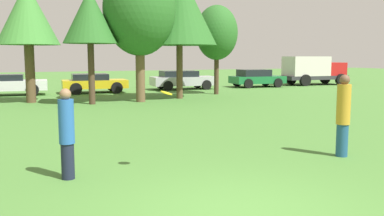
# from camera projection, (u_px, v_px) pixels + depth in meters

# --- Properties ---
(ground_plane) EXTENTS (120.00, 120.00, 0.00)m
(ground_plane) POSITION_uv_depth(u_px,v_px,m) (237.00, 213.00, 6.17)
(ground_plane) COLOR #477A33
(person_thrower) EXTENTS (0.29, 0.29, 1.71)m
(person_thrower) POSITION_uv_depth(u_px,v_px,m) (67.00, 133.00, 7.80)
(person_thrower) COLOR #191E33
(person_thrower) RESTS_ON ground
(person_catcher) EXTENTS (0.31, 0.31, 1.88)m
(person_catcher) POSITION_uv_depth(u_px,v_px,m) (343.00, 115.00, 9.58)
(person_catcher) COLOR navy
(person_catcher) RESTS_ON ground
(frisbee) EXTENTS (0.24, 0.24, 0.10)m
(frisbee) POSITION_uv_depth(u_px,v_px,m) (166.00, 93.00, 8.15)
(frisbee) COLOR yellow
(tree_2) EXTENTS (3.01, 3.01, 5.85)m
(tree_2) POSITION_uv_depth(u_px,v_px,m) (27.00, 15.00, 20.37)
(tree_2) COLOR brown
(tree_2) RESTS_ON ground
(tree_3) EXTENTS (2.56, 2.56, 5.44)m
(tree_3) POSITION_uv_depth(u_px,v_px,m) (90.00, 17.00, 19.69)
(tree_3) COLOR #473323
(tree_3) RESTS_ON ground
(tree_4) EXTENTS (3.59, 3.59, 6.87)m
(tree_4) POSITION_uv_depth(u_px,v_px,m) (139.00, 10.00, 20.75)
(tree_4) COLOR brown
(tree_4) RESTS_ON ground
(tree_5) EXTENTS (4.02, 4.02, 6.90)m
(tree_5) POSITION_uv_depth(u_px,v_px,m) (179.00, 7.00, 22.34)
(tree_5) COLOR brown
(tree_5) RESTS_ON ground
(tree_6) EXTENTS (2.51, 2.51, 5.31)m
(tree_6) POSITION_uv_depth(u_px,v_px,m) (217.00, 33.00, 25.06)
(tree_6) COLOR #473323
(tree_6) RESTS_ON ground
(parked_car_white) EXTENTS (4.46, 2.06, 1.23)m
(parked_car_white) POSITION_uv_depth(u_px,v_px,m) (6.00, 84.00, 24.47)
(parked_car_white) COLOR silver
(parked_car_white) RESTS_ON ground
(parked_car_yellow) EXTENTS (4.03, 2.27, 1.19)m
(parked_car_yellow) POSITION_uv_depth(u_px,v_px,m) (94.00, 82.00, 26.32)
(parked_car_yellow) COLOR gold
(parked_car_yellow) RESTS_ON ground
(parked_car_silver) EXTENTS (4.53, 2.20, 1.29)m
(parked_car_silver) POSITION_uv_depth(u_px,v_px,m) (182.00, 79.00, 29.16)
(parked_car_silver) COLOR #B2B2B7
(parked_car_silver) RESTS_ON ground
(parked_car_green) EXTENTS (4.01, 2.23, 1.31)m
(parked_car_green) POSITION_uv_depth(u_px,v_px,m) (256.00, 78.00, 31.29)
(parked_car_green) COLOR #196633
(parked_car_green) RESTS_ON ground
(delivery_truck_red) EXTENTS (5.42, 2.50, 2.27)m
(delivery_truck_red) POSITION_uv_depth(u_px,v_px,m) (313.00, 69.00, 33.63)
(delivery_truck_red) COLOR #2D2D33
(delivery_truck_red) RESTS_ON ground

